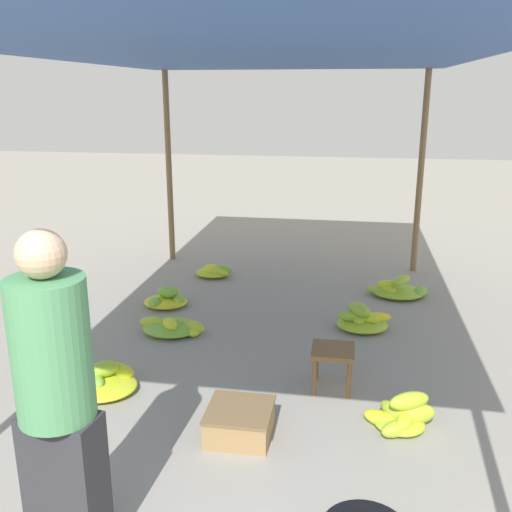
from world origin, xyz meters
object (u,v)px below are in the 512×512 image
vendor_foreground (57,398)px  stool (333,356)px  banana_pile_right_0 (363,320)px  banana_pile_left_0 (173,327)px  banana_pile_left_1 (101,383)px  banana_pile_right_2 (402,416)px  banana_pile_right_1 (398,290)px  banana_pile_left_3 (215,271)px  crate_near (240,422)px  banana_pile_left_2 (167,299)px

vendor_foreground → stool: 2.42m
banana_pile_right_0 → banana_pile_left_0: bearing=-167.5°
vendor_foreground → banana_pile_left_1: 1.90m
banana_pile_left_0 → banana_pile_right_2: (2.14, -1.37, 0.04)m
banana_pile_right_0 → banana_pile_left_1: bearing=-142.1°
stool → banana_pile_right_0: (0.27, 1.28, -0.19)m
vendor_foreground → banana_pile_right_1: (1.96, 4.29, -0.84)m
banana_pile_left_1 → banana_pile_left_3: banana_pile_left_1 is taller
stool → banana_pile_right_1: (0.68, 2.32, -0.21)m
crate_near → stool: bearing=51.8°
vendor_foreground → banana_pile_left_2: size_ratio=3.47×
banana_pile_left_1 → vendor_foreground: bearing=-70.6°
crate_near → banana_pile_right_2: bearing=13.7°
banana_pile_right_0 → banana_pile_left_2: bearing=172.8°
banana_pile_left_2 → banana_pile_left_3: size_ratio=1.01×
banana_pile_left_2 → banana_pile_right_1: (2.59, 0.76, -0.00)m
banana_pile_right_1 → banana_pile_left_1: bearing=-133.3°
banana_pile_left_0 → banana_pile_right_0: 1.94m
banana_pile_right_0 → banana_pile_right_2: 1.80m
banana_pile_right_2 → stool: bearing=136.0°
banana_pile_left_3 → banana_pile_right_1: 2.33m
banana_pile_left_1 → banana_pile_right_0: banana_pile_right_0 is taller
banana_pile_right_2 → crate_near: bearing=-166.3°
vendor_foreground → banana_pile_left_1: vendor_foreground is taller
banana_pile_left_1 → banana_pile_left_2: banana_pile_left_1 is taller
banana_pile_left_2 → banana_pile_left_3: banana_pile_left_2 is taller
banana_pile_left_3 → banana_pile_right_0: size_ratio=0.88×
banana_pile_left_1 → banana_pile_right_0: bearing=37.9°
banana_pile_right_1 → banana_pile_left_2: bearing=-163.6°
banana_pile_right_2 → crate_near: size_ratio=1.22×
banana_pile_left_1 → stool: bearing=11.0°
banana_pile_left_2 → crate_near: 2.68m
banana_pile_left_2 → crate_near: size_ratio=1.11×
banana_pile_left_0 → banana_pile_left_1: (-0.22, -1.22, 0.01)m
stool → crate_near: size_ratio=0.78×
banana_pile_left_0 → banana_pile_left_2: bearing=112.5°
banana_pile_right_0 → banana_pile_right_2: banana_pile_right_2 is taller
banana_pile_left_0 → banana_pile_right_2: bearing=-32.5°
vendor_foreground → banana_pile_left_2: 3.68m
vendor_foreground → banana_pile_right_0: 3.69m
vendor_foreground → banana_pile_right_2: size_ratio=3.16×
banana_pile_left_1 → banana_pile_right_0: size_ratio=1.05×
stool → banana_pile_left_1: size_ratio=0.59×
banana_pile_right_2 → banana_pile_left_1: bearing=176.5°
stool → banana_pile_left_1: stool is taller
stool → vendor_foreground: bearing=-123.0°
banana_pile_right_2 → banana_pile_left_0: bearing=147.5°
banana_pile_right_1 → crate_near: bearing=-112.6°
stool → banana_pile_left_3: (-1.62, 2.67, -0.21)m
banana_pile_left_0 → banana_pile_left_1: banana_pile_left_1 is taller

